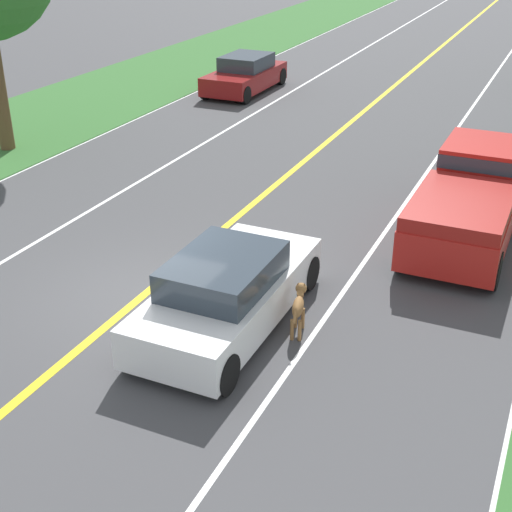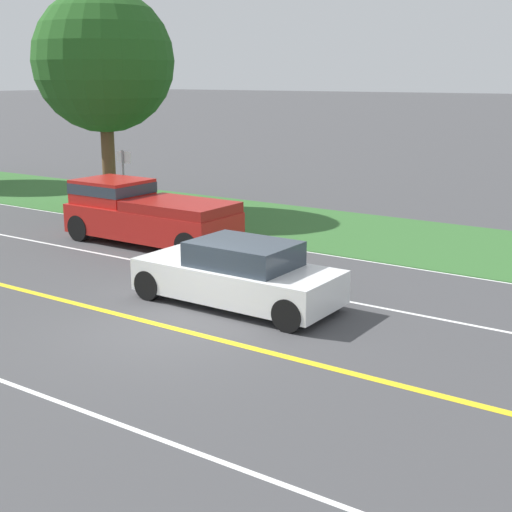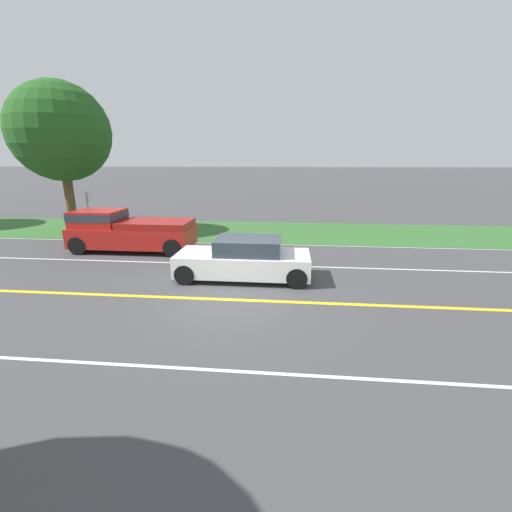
# 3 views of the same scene
# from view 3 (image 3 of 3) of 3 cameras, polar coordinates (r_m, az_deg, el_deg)

# --- Properties ---
(ground_plane) EXTENTS (400.00, 400.00, 0.00)m
(ground_plane) POSITION_cam_3_polar(r_m,az_deg,el_deg) (10.21, -4.71, -7.26)
(ground_plane) COLOR #424244
(centre_divider_line) EXTENTS (0.18, 160.00, 0.01)m
(centre_divider_line) POSITION_cam_3_polar(r_m,az_deg,el_deg) (10.20, -4.71, -7.24)
(centre_divider_line) COLOR yellow
(centre_divider_line) RESTS_ON ground
(lane_edge_line_right) EXTENTS (0.14, 160.00, 0.01)m
(lane_edge_line_right) POSITION_cam_3_polar(r_m,az_deg,el_deg) (16.81, -0.51, 2.04)
(lane_edge_line_right) COLOR white
(lane_edge_line_right) RESTS_ON ground
(lane_dash_same_dir) EXTENTS (0.10, 160.00, 0.01)m
(lane_dash_same_dir) POSITION_cam_3_polar(r_m,az_deg,el_deg) (13.46, -2.09, -1.46)
(lane_dash_same_dir) COLOR white
(lane_dash_same_dir) RESTS_ON ground
(lane_dash_oncoming) EXTENTS (0.10, 160.00, 0.01)m
(lane_dash_oncoming) POSITION_cam_3_polar(r_m,az_deg,el_deg) (7.19, -9.87, -18.06)
(lane_dash_oncoming) COLOR white
(lane_dash_oncoming) RESTS_ON ground
(grass_verge_right) EXTENTS (6.00, 160.00, 0.03)m
(grass_verge_right) POSITION_cam_3_polar(r_m,az_deg,el_deg) (19.72, 0.41, 4.12)
(grass_verge_right) COLOR #33662D
(grass_verge_right) RESTS_ON ground
(ego_car) EXTENTS (1.89, 4.54, 1.43)m
(ego_car) POSITION_cam_3_polar(r_m,az_deg,el_deg) (11.78, -1.96, -0.58)
(ego_car) COLOR white
(ego_car) RESTS_ON ground
(dog) EXTENTS (0.37, 1.03, 0.84)m
(dog) POSITION_cam_3_polar(r_m,az_deg,el_deg) (13.04, -2.55, 0.43)
(dog) COLOR olive
(dog) RESTS_ON ground
(pickup_truck) EXTENTS (2.03, 5.35, 1.82)m
(pickup_truck) POSITION_cam_3_polar(r_m,az_deg,el_deg) (16.45, -20.66, 4.01)
(pickup_truck) COLOR red
(pickup_truck) RESTS_ON ground
(roadside_tree_right_near) EXTENTS (4.98, 4.98, 7.86)m
(roadside_tree_right_near) POSITION_cam_3_polar(r_m,az_deg,el_deg) (21.22, -29.83, 17.45)
(roadside_tree_right_near) COLOR brown
(roadside_tree_right_near) RESTS_ON ground
(street_sign) EXTENTS (0.11, 0.64, 2.39)m
(street_sign) POSITION_cam_3_polar(r_m,az_deg,el_deg) (20.04, -26.16, 7.05)
(street_sign) COLOR gray
(street_sign) RESTS_ON ground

